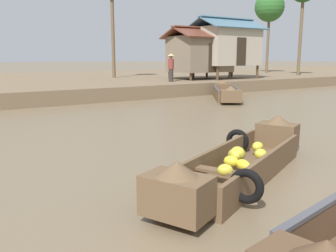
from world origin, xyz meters
The scene contains 8 objects.
ground_plane centered at (0.00, 10.00, 0.00)m, with size 300.00×300.00×0.00m, color #726047.
riverbank_strip centered at (0.00, 25.11, 0.35)m, with size 160.00×20.00×0.70m, color #756047.
banana_boat centered at (-0.46, 3.55, 0.30)m, with size 4.95×2.82×0.86m.
fishing_skiff_distant centered at (7.82, 12.99, 0.31)m, with size 3.75×4.56×0.87m.
stilt_house_left centered at (10.30, 18.35, 2.40)m, with size 4.36×3.30×3.41m.
stilt_house_mid_left centered at (12.15, 17.84, 2.92)m, with size 4.69×3.40×4.08m.
palm_tree_far centered at (21.90, 22.81, 6.62)m, with size 2.68×2.68×7.31m.
vendor_person centered at (7.17, 17.14, 1.63)m, with size 0.44×0.44×1.66m.
Camera 1 is at (-5.06, -1.00, 2.17)m, focal length 38.85 mm.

